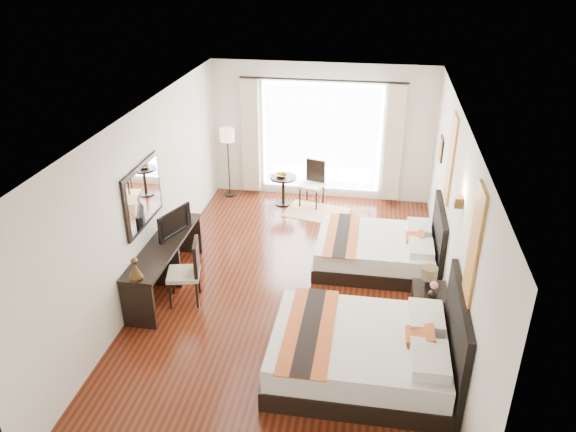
% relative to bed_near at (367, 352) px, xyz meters
% --- Properties ---
extents(floor, '(4.50, 7.50, 0.01)m').
position_rel_bed_near_xyz_m(floor, '(-1.18, 1.60, -0.34)').
color(floor, '#39110A').
rests_on(floor, ground).
extents(ceiling, '(4.50, 7.50, 0.02)m').
position_rel_bed_near_xyz_m(ceiling, '(-1.18, 1.60, 2.46)').
color(ceiling, white).
rests_on(ceiling, wall_headboard).
extents(wall_headboard, '(0.01, 7.50, 2.80)m').
position_rel_bed_near_xyz_m(wall_headboard, '(1.07, 1.60, 1.07)').
color(wall_headboard, silver).
rests_on(wall_headboard, floor).
extents(wall_desk, '(0.01, 7.50, 2.80)m').
position_rel_bed_near_xyz_m(wall_desk, '(-3.42, 1.60, 1.07)').
color(wall_desk, silver).
rests_on(wall_desk, floor).
extents(wall_window, '(4.50, 0.01, 2.80)m').
position_rel_bed_near_xyz_m(wall_window, '(-1.18, 5.35, 1.07)').
color(wall_window, silver).
rests_on(wall_window, floor).
extents(wall_entry, '(4.50, 0.01, 2.80)m').
position_rel_bed_near_xyz_m(wall_entry, '(-1.18, -2.14, 1.07)').
color(wall_entry, silver).
rests_on(wall_entry, floor).
extents(window_glass, '(2.40, 0.02, 2.20)m').
position_rel_bed_near_xyz_m(window_glass, '(-1.18, 5.33, 0.97)').
color(window_glass, white).
rests_on(window_glass, wall_window).
extents(sheer_curtain, '(2.30, 0.02, 2.10)m').
position_rel_bed_near_xyz_m(sheer_curtain, '(-1.18, 5.27, 0.97)').
color(sheer_curtain, white).
rests_on(sheer_curtain, wall_window).
extents(drape_left, '(0.35, 0.14, 2.35)m').
position_rel_bed_near_xyz_m(drape_left, '(-2.63, 5.23, 0.95)').
color(drape_left, beige).
rests_on(drape_left, floor).
extents(drape_right, '(0.35, 0.14, 2.35)m').
position_rel_bed_near_xyz_m(drape_right, '(0.27, 5.23, 0.95)').
color(drape_right, beige).
rests_on(drape_right, floor).
extents(art_panel_near, '(0.03, 0.50, 1.35)m').
position_rel_bed_near_xyz_m(art_panel_near, '(1.05, 0.00, 1.62)').
color(art_panel_near, maroon).
rests_on(art_panel_near, wall_headboard).
extents(art_panel_far, '(0.03, 0.50, 1.35)m').
position_rel_bed_near_xyz_m(art_panel_far, '(1.05, 2.67, 1.62)').
color(art_panel_far, maroon).
rests_on(art_panel_far, wall_headboard).
extents(wall_sconce, '(0.10, 0.14, 0.14)m').
position_rel_bed_near_xyz_m(wall_sconce, '(1.01, 1.18, 1.59)').
color(wall_sconce, '#443118').
rests_on(wall_sconce, wall_headboard).
extents(mirror_frame, '(0.04, 1.25, 0.95)m').
position_rel_bed_near_xyz_m(mirror_frame, '(-3.40, 1.50, 1.22)').
color(mirror_frame, black).
rests_on(mirror_frame, wall_desk).
extents(mirror_glass, '(0.01, 1.12, 0.82)m').
position_rel_bed_near_xyz_m(mirror_glass, '(-3.37, 1.50, 1.22)').
color(mirror_glass, white).
rests_on(mirror_glass, mirror_frame).
extents(bed_near, '(2.26, 1.76, 1.28)m').
position_rel_bed_near_xyz_m(bed_near, '(0.00, 0.00, 0.00)').
color(bed_near, black).
rests_on(bed_near, floor).
extents(bed_far, '(2.00, 1.56, 1.13)m').
position_rel_bed_near_xyz_m(bed_far, '(0.13, 2.67, -0.04)').
color(bed_far, black).
rests_on(bed_far, floor).
extents(nightstand, '(0.46, 0.58, 0.55)m').
position_rel_bed_near_xyz_m(nightstand, '(0.82, 1.18, -0.05)').
color(nightstand, black).
rests_on(nightstand, floor).
extents(table_lamp, '(0.23, 0.23, 0.36)m').
position_rel_bed_near_xyz_m(table_lamp, '(0.78, 1.28, 0.42)').
color(table_lamp, black).
rests_on(table_lamp, nightstand).
extents(vase, '(0.13, 0.13, 0.13)m').
position_rel_bed_near_xyz_m(vase, '(0.84, 1.03, 0.24)').
color(vase, black).
rests_on(vase, nightstand).
extents(console_desk, '(0.50, 2.20, 0.76)m').
position_rel_bed_near_xyz_m(console_desk, '(-3.17, 1.50, 0.05)').
color(console_desk, black).
rests_on(console_desk, floor).
extents(television, '(0.35, 0.72, 0.42)m').
position_rel_bed_near_xyz_m(television, '(-3.15, 1.84, 0.64)').
color(television, black).
rests_on(television, console_desk).
extents(bronze_figurine, '(0.20, 0.20, 0.29)m').
position_rel_bed_near_xyz_m(bronze_figurine, '(-3.17, 0.50, 0.57)').
color(bronze_figurine, '#443118').
rests_on(bronze_figurine, console_desk).
extents(desk_chair, '(0.56, 0.56, 1.01)m').
position_rel_bed_near_xyz_m(desk_chair, '(-2.73, 1.16, -0.02)').
color(desk_chair, beige).
rests_on(desk_chair, floor).
extents(floor_lamp, '(0.30, 0.30, 1.48)m').
position_rel_bed_near_xyz_m(floor_lamp, '(-3.08, 5.05, 0.91)').
color(floor_lamp, black).
rests_on(floor_lamp, floor).
extents(side_table, '(0.53, 0.53, 0.61)m').
position_rel_bed_near_xyz_m(side_table, '(-1.87, 4.79, -0.02)').
color(side_table, black).
rests_on(side_table, floor).
extents(fruit_bowl, '(0.27, 0.27, 0.06)m').
position_rel_bed_near_xyz_m(fruit_bowl, '(-1.91, 4.76, 0.31)').
color(fruit_bowl, '#472A19').
rests_on(fruit_bowl, side_table).
extents(window_chair, '(0.53, 0.53, 0.93)m').
position_rel_bed_near_xyz_m(window_chair, '(-1.29, 4.86, -0.05)').
color(window_chair, beige).
rests_on(window_chair, floor).
extents(jute_rug, '(1.37, 1.07, 0.01)m').
position_rel_bed_near_xyz_m(jute_rug, '(-1.15, 4.50, -0.32)').
color(jute_rug, '#9D855E').
rests_on(jute_rug, floor).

